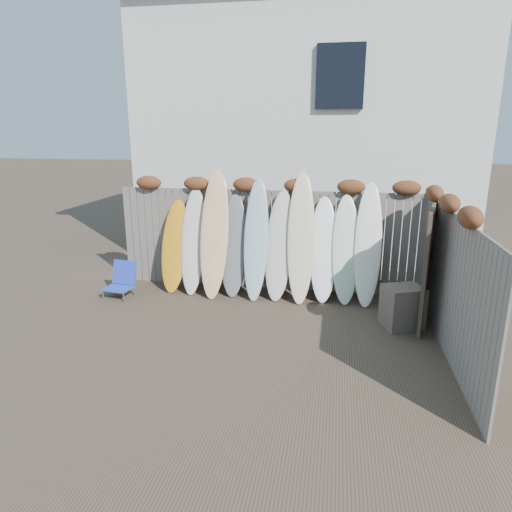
% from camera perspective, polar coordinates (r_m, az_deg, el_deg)
% --- Properties ---
extents(ground, '(80.00, 80.00, 0.00)m').
position_cam_1_polar(ground, '(7.22, -1.68, -10.22)').
color(ground, '#493A2D').
extents(back_fence, '(6.05, 0.28, 2.24)m').
position_cam_1_polar(back_fence, '(9.06, 1.68, 3.10)').
color(back_fence, slate).
rests_on(back_fence, ground).
extents(right_fence, '(0.28, 4.40, 2.24)m').
position_cam_1_polar(right_fence, '(7.11, 23.09, -2.04)').
color(right_fence, slate).
rests_on(right_fence, ground).
extents(house, '(8.50, 5.50, 6.33)m').
position_cam_1_polar(house, '(12.89, 6.54, 15.75)').
color(house, silver).
rests_on(house, ground).
extents(beach_chair, '(0.56, 0.59, 0.67)m').
position_cam_1_polar(beach_chair, '(9.25, -16.46, -2.91)').
color(beach_chair, blue).
rests_on(beach_chair, ground).
extents(wooden_crate, '(0.73, 0.68, 0.69)m').
position_cam_1_polar(wooden_crate, '(7.85, 17.86, -6.07)').
color(wooden_crate, '#443E33').
rests_on(wooden_crate, ground).
extents(lattice_panel, '(0.36, 1.29, 1.98)m').
position_cam_1_polar(lattice_panel, '(7.88, 20.60, -1.31)').
color(lattice_panel, brown).
rests_on(lattice_panel, ground).
extents(surfboard_0, '(0.60, 0.69, 1.80)m').
position_cam_1_polar(surfboard_0, '(9.20, -10.13, 1.22)').
color(surfboard_0, orange).
rests_on(surfboard_0, ground).
extents(surfboard_1, '(0.50, 0.73, 2.04)m').
position_cam_1_polar(surfboard_1, '(9.04, -7.85, 1.87)').
color(surfboard_1, beige).
rests_on(surfboard_1, ground).
extents(surfboard_2, '(0.56, 0.85, 2.41)m').
position_cam_1_polar(surfboard_2, '(8.79, -5.22, 2.78)').
color(surfboard_2, '#FFB195').
rests_on(surfboard_2, ground).
extents(surfboard_3, '(0.56, 0.72, 1.93)m').
position_cam_1_polar(surfboard_3, '(8.84, -2.81, 1.32)').
color(surfboard_3, slate).
rests_on(surfboard_3, ground).
extents(surfboard_4, '(0.48, 0.80, 2.26)m').
position_cam_1_polar(surfboard_4, '(8.64, 0.01, 2.11)').
color(surfboard_4, '#96B9C1').
rests_on(surfboard_4, ground).
extents(surfboard_5, '(0.60, 0.77, 2.04)m').
position_cam_1_polar(surfboard_5, '(8.63, 2.93, 1.32)').
color(surfboard_5, silver).
rests_on(surfboard_5, ground).
extents(surfboard_6, '(0.56, 0.86, 2.38)m').
position_cam_1_polar(surfboard_6, '(8.53, 5.65, 2.29)').
color(surfboard_6, beige).
rests_on(surfboard_6, ground).
extents(surfboard_7, '(0.56, 0.72, 1.93)m').
position_cam_1_polar(surfboard_7, '(8.64, 8.44, 0.81)').
color(surfboard_7, white).
rests_on(surfboard_7, ground).
extents(surfboard_8, '(0.55, 0.74, 1.97)m').
position_cam_1_polar(surfboard_8, '(8.61, 11.15, 0.80)').
color(surfboard_8, silver).
rests_on(surfboard_8, ground).
extents(surfboard_9, '(0.51, 0.79, 2.21)m').
position_cam_1_polar(surfboard_9, '(8.59, 13.84, 1.41)').
color(surfboard_9, white).
rests_on(surfboard_9, ground).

